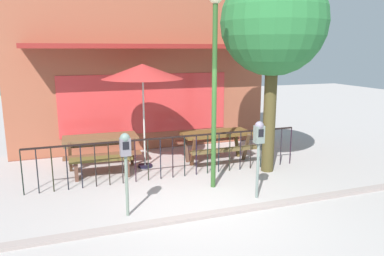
{
  "coord_description": "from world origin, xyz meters",
  "views": [
    {
      "loc": [
        -2.26,
        -5.95,
        2.88
      ],
      "look_at": [
        0.61,
        2.14,
        1.04
      ],
      "focal_mm": 34.37,
      "sensor_mm": 36.0,
      "label": 1
    }
  ],
  "objects": [
    {
      "name": "picnic_table_right",
      "position": [
        1.44,
        2.61,
        0.61
      ],
      "size": [
        1.81,
        1.37,
        0.79
      ],
      "color": "brown",
      "rests_on": "ground"
    },
    {
      "name": "patio_fence_front",
      "position": [
        -0.0,
        1.74,
        0.66
      ],
      "size": [
        6.29,
        0.04,
        0.97
      ],
      "color": "black",
      "rests_on": "ground"
    },
    {
      "name": "parking_meter_far",
      "position": [
        1.23,
        0.07,
        1.19
      ],
      "size": [
        0.18,
        0.17,
        1.54
      ],
      "color": "slate",
      "rests_on": "ground"
    },
    {
      "name": "patio_bench",
      "position": [
        -1.53,
        2.27,
        0.35
      ],
      "size": [
        1.42,
        0.44,
        0.48
      ],
      "color": "brown",
      "rests_on": "ground"
    },
    {
      "name": "picnic_table_left",
      "position": [
        -1.45,
        3.13,
        0.61
      ],
      "size": [
        1.83,
        1.4,
        0.79
      ],
      "color": "brown",
      "rests_on": "ground"
    },
    {
      "name": "curb_edge",
      "position": [
        0.0,
        -0.38,
        0.0
      ],
      "size": [
        10.45,
        0.2,
        0.11
      ],
      "primitive_type": "cube",
      "color": "gray",
      "rests_on": "ground"
    },
    {
      "name": "ground",
      "position": [
        0.0,
        0.0,
        0.0
      ],
      "size": [
        40.0,
        40.0,
        0.0
      ],
      "primitive_type": "plane",
      "color": "#A8A19E"
    },
    {
      "name": "pub_storefront",
      "position": [
        0.0,
        4.57,
        2.55
      ],
      "size": [
        7.46,
        1.44,
        5.11
      ],
      "color": "#592D29",
      "rests_on": "ground"
    },
    {
      "name": "street_lamp",
      "position": [
        0.65,
        0.9,
        2.61
      ],
      "size": [
        0.28,
        0.28,
        4.02
      ],
      "color": "#2D5524",
      "rests_on": "ground"
    },
    {
      "name": "street_tree",
      "position": [
        2.3,
        1.45,
        3.44
      ],
      "size": [
        2.4,
        2.4,
        4.68
      ],
      "color": "#473E1F",
      "rests_on": "ground"
    },
    {
      "name": "patio_umbrella",
      "position": [
        -0.43,
        2.73,
        2.36
      ],
      "size": [
        1.94,
        1.94,
        2.55
      ],
      "color": "black",
      "rests_on": "ground"
    },
    {
      "name": "parking_meter_near",
      "position": [
        -1.32,
        0.12,
        1.16
      ],
      "size": [
        0.18,
        0.17,
        1.5
      ],
      "color": "slate",
      "rests_on": "ground"
    }
  ]
}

